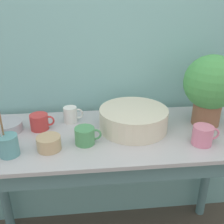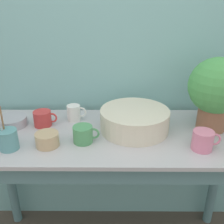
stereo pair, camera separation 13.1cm
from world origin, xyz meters
The scene contains 11 objects.
wall_back centered at (0.00, 0.65, 1.20)m, with size 6.00×0.05×2.40m.
counter_table centered at (0.00, 0.27, 0.69)m, with size 1.50×0.59×0.87m.
potted_plant centered at (0.52, 0.35, 1.09)m, with size 0.28×0.28×0.38m.
bowl_wash_large centered at (0.12, 0.33, 0.92)m, with size 0.36×0.36×0.11m.
mug_white centered at (-0.21, 0.45, 0.91)m, with size 0.11×0.07×0.09m.
mug_red centered at (-0.38, 0.38, 0.91)m, with size 0.13×0.09×0.08m.
mug_green centered at (-0.14, 0.21, 0.91)m, with size 0.13×0.10×0.08m.
mug_pink centered at (0.42, 0.15, 0.91)m, with size 0.13×0.10×0.09m.
bowl_small_tan centered at (-0.31, 0.17, 0.90)m, with size 0.11×0.11×0.06m.
bowl_small_steel centered at (-0.55, 0.38, 0.89)m, with size 0.16×0.16×0.05m.
utensil_cup centered at (-0.48, 0.14, 0.92)m, with size 0.09×0.09×0.23m.
Camera 1 is at (-0.12, -0.89, 1.53)m, focal length 42.00 mm.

